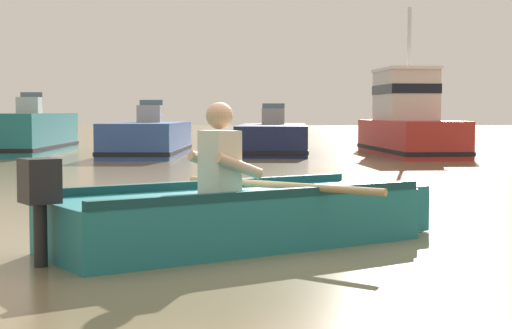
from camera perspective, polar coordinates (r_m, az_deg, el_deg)
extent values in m
plane|color=#7A6B4C|center=(7.57, 1.86, -4.79)|extent=(120.00, 120.00, 0.00)
cube|color=#1E727A|center=(6.85, -1.44, -3.82)|extent=(3.21, 2.58, 0.44)
cube|color=#1E727A|center=(7.90, 9.27, -2.88)|extent=(0.66, 0.73, 0.42)
cube|color=#103F43|center=(7.26, -3.58, -1.42)|extent=(2.61, 1.69, 0.08)
cube|color=#103F43|center=(6.40, 0.98, -2.10)|extent=(2.61, 1.69, 0.08)
cube|color=teal|center=(6.78, -2.16, -2.38)|extent=(0.78, 1.01, 0.06)
cylinder|color=black|center=(6.14, -14.65, -4.34)|extent=(0.14, 0.14, 0.54)
cube|color=black|center=(6.11, -14.70, -1.09)|extent=(0.35, 0.36, 0.32)
cube|color=beige|center=(6.73, -2.53, 0.14)|extent=(0.37, 0.40, 0.52)
sphere|color=tan|center=(6.72, -2.54, 3.38)|extent=(0.22, 0.22, 0.22)
cylinder|color=tan|center=(6.95, -3.11, 0.08)|extent=(0.41, 0.30, 0.23)
cylinder|color=tan|center=(6.57, -1.17, -0.12)|extent=(0.41, 0.30, 0.23)
cylinder|color=tan|center=(6.89, 1.69, -1.44)|extent=(1.57, 1.33, 0.06)
cube|color=#1E727A|center=(23.02, -15.59, 2.09)|extent=(1.76, 5.38, 1.07)
cube|color=black|center=(23.03, -15.57, 1.22)|extent=(1.80, 5.43, 0.10)
cube|color=beige|center=(23.40, -15.36, 3.96)|extent=(0.60, 0.51, 0.44)
cube|color=slate|center=(23.65, -15.21, 4.40)|extent=(0.60, 0.05, 0.36)
cube|color=#2D519E|center=(21.14, -7.47, 1.75)|extent=(1.94, 4.78, 0.84)
cube|color=black|center=(21.15, -7.46, 1.01)|extent=(1.98, 4.82, 0.10)
cube|color=#B2ADA3|center=(21.48, -7.34, 3.49)|extent=(0.62, 0.53, 0.44)
cube|color=slate|center=(21.73, -7.24, 3.97)|extent=(0.60, 0.07, 0.36)
cube|color=#19234C|center=(22.36, 1.17, 1.79)|extent=(2.11, 5.70, 0.76)
cube|color=black|center=(22.37, 1.17, 1.15)|extent=(2.15, 5.75, 0.10)
cube|color=#B2ADA3|center=(22.77, 1.20, 3.33)|extent=(0.65, 0.54, 0.44)
cube|color=slate|center=(23.03, 1.21, 3.79)|extent=(0.62, 0.08, 0.36)
cube|color=#B72D28|center=(21.47, 10.53, 1.82)|extent=(1.90, 5.32, 0.89)
cube|color=black|center=(21.48, 10.53, 1.04)|extent=(1.94, 5.36, 0.10)
cube|color=silver|center=(21.91, 10.24, 4.69)|extent=(1.36, 2.27, 1.27)
cube|color=black|center=(21.92, 10.25, 5.10)|extent=(1.40, 2.30, 0.24)
cube|color=white|center=(21.94, 10.26, 6.45)|extent=(1.43, 2.38, 0.08)
cylinder|color=silver|center=(21.62, 10.50, 6.82)|extent=(0.10, 0.10, 2.87)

